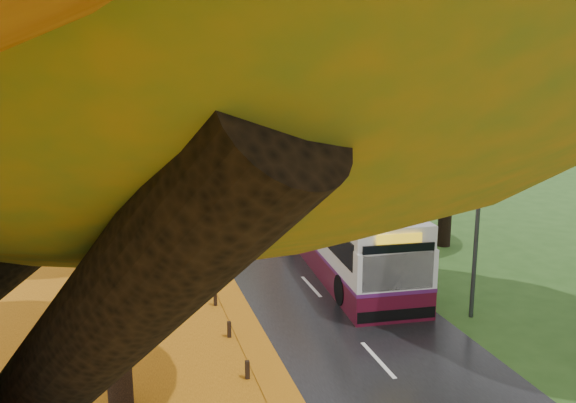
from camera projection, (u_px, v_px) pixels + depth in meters
name	position (u px, v px, depth m)	size (l,w,h in m)	color
road	(241.00, 210.00, 34.77)	(6.50, 90.00, 0.04)	black
centre_line	(241.00, 209.00, 34.76)	(0.12, 90.00, 0.01)	silver
leaf_verge	(75.00, 220.00, 32.37)	(12.00, 90.00, 0.02)	#7E430B
leaf_drift	(187.00, 213.00, 33.95)	(0.90, 90.00, 0.01)	orange
trees_left	(99.00, 37.00, 32.73)	(9.20, 74.00, 13.88)	black
trees_right	(350.00, 38.00, 36.39)	(9.30, 74.20, 13.96)	black
bollard_row	(259.00, 395.00, 14.67)	(0.11, 23.51, 0.52)	black
streetlamp_near	(473.00, 175.00, 18.84)	(2.45, 0.18, 8.00)	#333538
streetlamp_mid	(284.00, 119.00, 39.50)	(2.45, 0.18, 8.00)	#333538
streetlamp_far	(224.00, 101.00, 60.16)	(2.45, 0.18, 8.00)	#333538
bus	(343.00, 228.00, 24.51)	(3.47, 11.92, 3.10)	#4C0B1D
car_white	(191.00, 187.00, 37.58)	(1.64, 4.09, 1.39)	silver
car_silver	(179.00, 164.00, 45.93)	(1.59, 4.57, 1.51)	#96989D
car_dark	(167.00, 151.00, 53.69)	(1.83, 4.50, 1.31)	black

